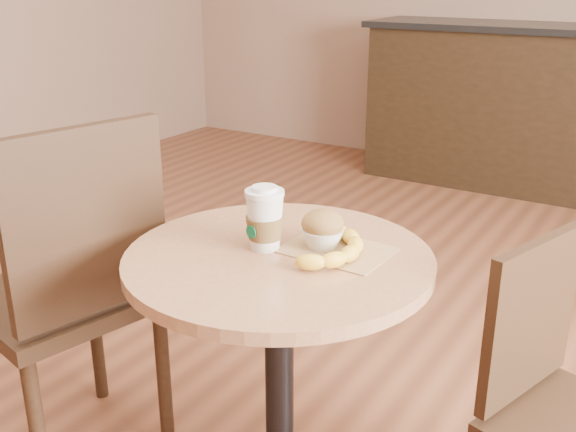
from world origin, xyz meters
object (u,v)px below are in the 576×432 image
object	(u,v)px
coffee_cup	(265,221)
muffin	(323,229)
cafe_table	(279,336)
chair_right	(564,406)
banana	(334,248)
chair_left	(71,289)

from	to	relation	value
coffee_cup	muffin	world-z (taller)	coffee_cup
cafe_table	coffee_cup	distance (m)	0.29
cafe_table	chair_right	bearing A→B (deg)	18.27
coffee_cup	banana	size ratio (longest dim) A/B	0.58
chair_left	muffin	bearing A→B (deg)	120.22
cafe_table	chair_right	xyz separation A→B (m)	(0.62, 0.20, -0.09)
chair_right	coffee_cup	xyz separation A→B (m)	(-0.67, -0.19, 0.37)
chair_right	banana	size ratio (longest dim) A/B	3.11
chair_left	coffee_cup	xyz separation A→B (m)	(0.54, 0.13, 0.26)
chair_left	banana	bearing A→B (deg)	116.94
banana	chair_right	bearing A→B (deg)	9.59
chair_right	banana	distance (m)	0.62
banana	chair_left	bearing A→B (deg)	-172.82
chair_left	banana	xyz separation A→B (m)	(0.70, 0.17, 0.21)
cafe_table	muffin	size ratio (longest dim) A/B	7.44
chair_left	chair_right	size ratio (longest dim) A/B	1.25
chair_right	muffin	bearing A→B (deg)	119.67
chair_left	banana	world-z (taller)	chair_left
coffee_cup	cafe_table	bearing A→B (deg)	-3.70
chair_left	chair_right	distance (m)	1.25
coffee_cup	muffin	distance (m)	0.13
chair_left	muffin	world-z (taller)	chair_left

